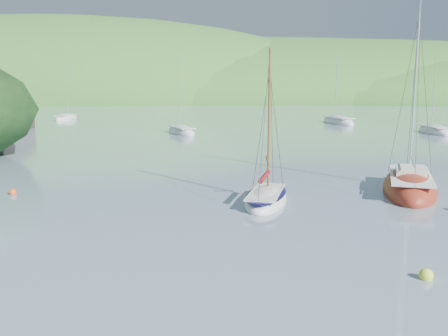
{
  "coord_description": "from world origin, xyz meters",
  "views": [
    {
      "loc": [
        -1.09,
        -16.89,
        6.16
      ],
      "look_at": [
        -0.99,
        8.0,
        1.87
      ],
      "focal_mm": 40.0,
      "sensor_mm": 36.0,
      "label": 1
    }
  ],
  "objects_px": {
    "daysailer_white": "(266,199)",
    "sloop_red": "(410,188)",
    "distant_sloop_c": "(66,119)",
    "distant_sloop_b": "(338,122)",
    "distant_sloop_a": "(181,132)",
    "distant_sloop_d": "(434,132)"
  },
  "relations": [
    {
      "from": "daysailer_white",
      "to": "sloop_red",
      "type": "distance_m",
      "value": 8.81
    },
    {
      "from": "distant_sloop_c",
      "to": "sloop_red",
      "type": "bearing_deg",
      "value": -47.18
    },
    {
      "from": "daysailer_white",
      "to": "distant_sloop_c",
      "type": "distance_m",
      "value": 64.62
    },
    {
      "from": "distant_sloop_b",
      "to": "distant_sloop_c",
      "type": "distance_m",
      "value": 44.24
    },
    {
      "from": "daysailer_white",
      "to": "sloop_red",
      "type": "relative_size",
      "value": 0.67
    },
    {
      "from": "sloop_red",
      "to": "distant_sloop_c",
      "type": "xyz_separation_m",
      "value": [
        -36.69,
        55.5,
        -0.06
      ]
    },
    {
      "from": "distant_sloop_b",
      "to": "daysailer_white",
      "type": "bearing_deg",
      "value": -120.85
    },
    {
      "from": "distant_sloop_b",
      "to": "distant_sloop_c",
      "type": "relative_size",
      "value": 1.24
    },
    {
      "from": "daysailer_white",
      "to": "distant_sloop_c",
      "type": "height_order",
      "value": "distant_sloop_c"
    },
    {
      "from": "distant_sloop_a",
      "to": "sloop_red",
      "type": "bearing_deg",
      "value": -88.18
    },
    {
      "from": "distant_sloop_b",
      "to": "distant_sloop_d",
      "type": "xyz_separation_m",
      "value": [
        8.46,
        -14.53,
        -0.02
      ]
    },
    {
      "from": "distant_sloop_a",
      "to": "distant_sloop_b",
      "type": "height_order",
      "value": "distant_sloop_b"
    },
    {
      "from": "distant_sloop_b",
      "to": "distant_sloop_d",
      "type": "relative_size",
      "value": 1.13
    },
    {
      "from": "distant_sloop_c",
      "to": "distant_sloop_d",
      "type": "xyz_separation_m",
      "value": [
        51.96,
        -22.57,
        0.01
      ]
    },
    {
      "from": "distant_sloop_a",
      "to": "distant_sloop_d",
      "type": "height_order",
      "value": "distant_sloop_d"
    },
    {
      "from": "distant_sloop_c",
      "to": "distant_sloop_d",
      "type": "bearing_deg",
      "value": -14.13
    },
    {
      "from": "daysailer_white",
      "to": "distant_sloop_b",
      "type": "height_order",
      "value": "distant_sloop_b"
    },
    {
      "from": "daysailer_white",
      "to": "distant_sloop_d",
      "type": "height_order",
      "value": "distant_sloop_d"
    },
    {
      "from": "daysailer_white",
      "to": "distant_sloop_b",
      "type": "bearing_deg",
      "value": 86.59
    },
    {
      "from": "distant_sloop_c",
      "to": "daysailer_white",
      "type": "bearing_deg",
      "value": -54.71
    },
    {
      "from": "distant_sloop_a",
      "to": "distant_sloop_c",
      "type": "height_order",
      "value": "distant_sloop_a"
    },
    {
      "from": "distant_sloop_b",
      "to": "distant_sloop_a",
      "type": "bearing_deg",
      "value": -160.45
    }
  ]
}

